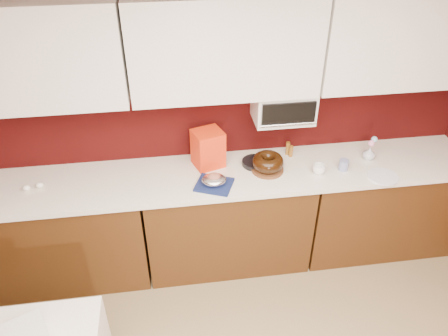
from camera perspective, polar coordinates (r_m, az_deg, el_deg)
ceiling at (r=0.97m, az=18.57°, el=11.30°), size 4.00×4.50×0.02m
wall_back at (r=3.47m, az=-0.28°, el=7.01°), size 4.00×0.02×2.50m
base_cabinet_left at (r=3.77m, az=-20.28°, el=-8.14°), size 1.31×0.58×0.86m
base_cabinet_center at (r=3.68m, az=0.42°, el=-6.66°), size 1.31×0.58×0.86m
base_cabinet_right at (r=4.05m, az=19.47°, el=-4.52°), size 1.31×0.58×0.86m
countertop at (r=3.40m, az=0.45°, el=-0.94°), size 4.00×0.62×0.04m
upper_cabinet_left at (r=3.19m, az=-25.04°, el=13.02°), size 1.31×0.33×0.70m
upper_cabinet_center at (r=3.08m, az=0.12°, el=15.53°), size 1.31×0.33×0.70m
upper_cabinet_right at (r=3.52m, az=23.01°, el=15.36°), size 1.31×0.33×0.70m
toaster_oven at (r=3.37m, az=7.74°, el=8.20°), size 0.45×0.30×0.25m
toaster_oven_door at (r=3.23m, az=8.45°, el=6.94°), size 0.40×0.02×0.18m
toaster_oven_handle at (r=3.26m, az=8.41°, el=5.65°), size 0.42×0.02×0.02m
cake_base at (r=3.43m, az=5.69°, el=-0.16°), size 0.26×0.26×0.02m
bundt_cake at (r=3.39m, az=5.76°, el=0.79°), size 0.31×0.31×0.10m
navy_towel at (r=3.25m, az=-1.30°, el=-2.19°), size 0.33×0.30×0.02m
foil_ham_nest at (r=3.22m, az=-1.31°, el=-1.55°), size 0.19×0.16×0.07m
roasted_ham at (r=3.21m, az=-1.31°, el=-1.19°), size 0.10×0.08×0.06m
pandoro_box at (r=3.41m, az=-2.10°, el=2.57°), size 0.27×0.26×0.30m
dark_pan at (r=3.48m, az=4.05°, el=0.71°), size 0.22×0.22×0.04m
coffee_mug at (r=3.44m, az=12.30°, el=-0.03°), size 0.12×0.12×0.09m
blue_jar at (r=3.53m, az=15.36°, el=0.37°), size 0.10×0.10×0.09m
flower_vase at (r=3.71m, az=18.44°, el=1.92°), size 0.10×0.10×0.12m
flower_pink at (r=3.67m, az=18.69°, el=3.08°), size 0.05×0.05×0.05m
flower_blue at (r=3.69m, az=19.05°, el=3.56°), size 0.05×0.05×0.05m
china_plate at (r=3.55m, az=20.04°, el=-1.06°), size 0.28×0.28×0.01m
amber_bottle at (r=3.60m, az=8.74°, el=2.18°), size 0.04×0.04×0.10m
egg_left at (r=3.51m, az=-24.40°, el=-2.38°), size 0.07×0.06×0.04m
egg_right at (r=3.50m, az=-22.94°, el=-2.08°), size 0.06×0.04×0.04m
amber_bottle_tall at (r=3.62m, az=8.33°, el=2.56°), size 0.04×0.04×0.11m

